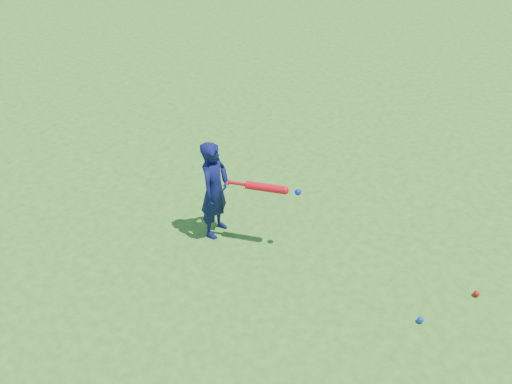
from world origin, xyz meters
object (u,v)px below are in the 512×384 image
bat_swing (269,188)px  ground_ball_blue (420,320)px  child (215,190)px  ground_ball_red (476,294)px

bat_swing → ground_ball_blue: bearing=-25.0°
child → ground_ball_red: 3.12m
child → ground_ball_red: size_ratio=18.37×
child → ground_ball_blue: bearing=-97.4°
child → ground_ball_blue: child is taller
child → bat_swing: 0.68m
ground_ball_red → ground_ball_blue: size_ratio=1.01×
child → ground_ball_blue: (2.61, 0.02, -0.59)m
ground_ball_blue → ground_ball_red: bearing=62.6°
child → ground_ball_red: bearing=-84.4°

